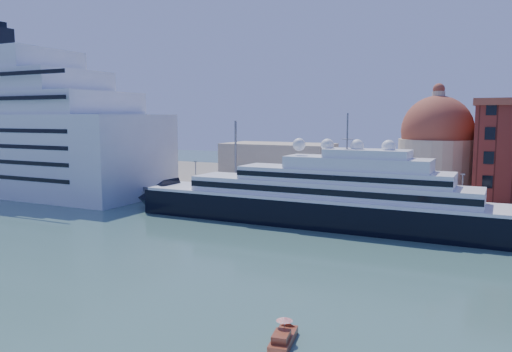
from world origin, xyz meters
The scene contains 9 objects.
ground centered at (0.00, 0.00, 0.00)m, with size 400.00×400.00×0.00m, color #365D5A.
quay centered at (0.00, 34.00, 1.25)m, with size 180.00×10.00×2.50m, color gray.
land centered at (0.00, 75.00, 1.00)m, with size 260.00×72.00×2.00m, color slate.
quay_fence centered at (0.00, 29.50, 3.10)m, with size 180.00×0.10×1.20m, color slate.
superyacht centered at (1.53, 23.00, 4.45)m, with size 86.37×11.97×25.81m.
service_barge centered at (-51.29, 22.60, 0.69)m, with size 10.93×4.24×2.41m.
water_taxi centered at (18.83, -28.72, 0.62)m, with size 2.77×5.66×2.58m.
church centered at (6.39, 57.72, 10.91)m, with size 66.00×18.00×25.50m.
lamp_posts centered at (-12.67, 32.27, 9.84)m, with size 120.80×2.40×18.00m.
Camera 1 is at (36.51, -70.10, 21.38)m, focal length 35.00 mm.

